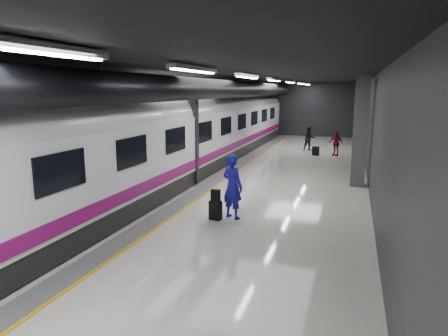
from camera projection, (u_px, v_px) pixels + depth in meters
The scene contains 9 objects.
ground at pixel (238, 189), 16.08m from camera, with size 40.00×40.00×0.00m, color silver.
platform_hall at pixel (238, 99), 16.39m from camera, with size 10.02×40.02×4.51m.
train at pixel (164, 135), 16.67m from camera, with size 3.05×38.00×4.05m.
traveler_main at pixel (233, 186), 12.20m from camera, with size 0.73×0.48×2.01m, color #2018B9.
suitcase_main at pixel (215, 210), 12.19m from camera, with size 0.36×0.23×0.59m, color black.
shoulder_bag at pixel (216, 195), 12.06m from camera, with size 0.27×0.15×0.36m, color black.
traveler_far_a at pixel (309, 138), 26.04m from camera, with size 0.78×0.61×1.61m, color black.
traveler_far_b at pixel (336, 143), 24.11m from camera, with size 0.89×0.37×1.52m, color maroon.
suitcase_far at pixel (316, 151), 24.26m from camera, with size 0.37×0.24×0.54m, color black.
Camera 1 is at (4.25, -15.05, 3.90)m, focal length 32.00 mm.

